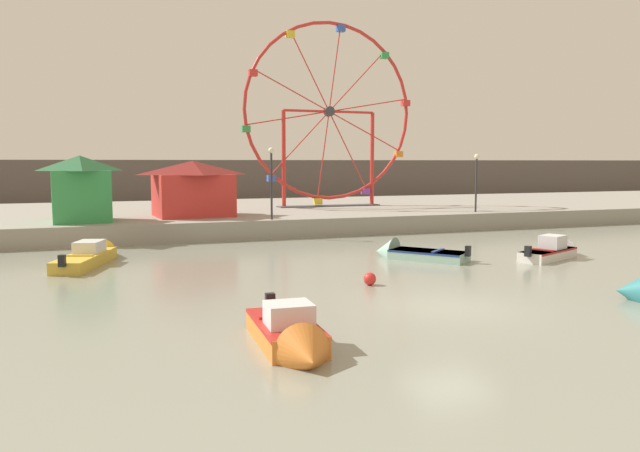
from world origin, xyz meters
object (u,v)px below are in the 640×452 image
Objects in this scene: promenade_lamp_near at (271,173)px; mooring_buoy_orange at (370,279)px; promenade_lamp_far at (476,174)px; carnival_booth_green_kiosk at (81,187)px; motorboat_mustard_yellow at (93,255)px; carnival_booth_red_striped at (193,188)px; motorboat_orange_hull at (292,336)px; ferris_wheel_red_frame at (329,115)px; motorboat_white_red_stripe at (555,251)px; motorboat_seafoam at (411,253)px.

mooring_buoy_orange is (-0.37, -13.88, -3.40)m from promenade_lamp_near.
promenade_lamp_near is at bearing -177.56° from promenade_lamp_far.
promenade_lamp_near is (9.83, -2.27, 0.76)m from carnival_booth_green_kiosk.
mooring_buoy_orange is (8.93, -8.44, -0.09)m from motorboat_mustard_yellow.
motorboat_orange_hull is at bearing -97.75° from carnival_booth_red_striped.
motorboat_mustard_yellow is 0.46× the size of ferris_wheel_red_frame.
motorboat_orange_hull is 27.99m from promenade_lamp_far.
promenade_lamp_near reaches higher than mooring_buoy_orange.
motorboat_white_red_stripe is at bearing -107.46° from promenade_lamp_far.
motorboat_seafoam is at bearing -135.31° from promenade_lamp_far.
motorboat_seafoam is at bearing 144.40° from motorboat_orange_hull.
carnival_booth_green_kiosk is 18.90m from mooring_buoy_orange.
promenade_lamp_near reaches higher than motorboat_white_red_stripe.
promenade_lamp_far reaches higher than motorboat_mustard_yellow.
motorboat_seafoam is 10.39m from promenade_lamp_near.
motorboat_orange_hull is at bearing -173.44° from motorboat_white_red_stripe.
motorboat_mustard_yellow is at bearing -165.24° from promenade_lamp_far.
carnival_booth_green_kiosk is 23.41m from promenade_lamp_far.
carnival_booth_red_striped is (-13.61, 14.58, 2.41)m from motorboat_white_red_stripe.
ferris_wheel_red_frame reaches higher than motorboat_white_red_stripe.
carnival_booth_red_striped is at bearing -13.22° from motorboat_mustard_yellow.
carnival_booth_red_striped is 17.53m from promenade_lamp_far.
mooring_buoy_orange is at bearing -114.95° from motorboat_mustard_yellow.
motorboat_white_red_stripe is at bearing -80.53° from ferris_wheel_red_frame.
ferris_wheel_red_frame is (2.84, 17.62, 7.31)m from motorboat_seafoam.
motorboat_seafoam is (13.06, -3.64, -0.09)m from motorboat_mustard_yellow.
promenade_lamp_far reaches higher than mooring_buoy_orange.
promenade_lamp_near is at bearing -41.24° from motorboat_mustard_yellow.
motorboat_mustard_yellow is 23.80m from promenade_lamp_far.
carnival_booth_red_striped reaches higher than mooring_buoy_orange.
motorboat_mustard_yellow is 8.13m from carnival_booth_green_kiosk.
promenade_lamp_near is (-6.60, -8.55, -3.91)m from ferris_wheel_red_frame.
carnival_booth_green_kiosk is 0.96× the size of promenade_lamp_near.
motorboat_seafoam is 14.91m from carnival_booth_red_striped.
mooring_buoy_orange is at bearing 145.92° from motorboat_orange_hull.
ferris_wheel_red_frame is (15.90, 13.98, 7.22)m from motorboat_mustard_yellow.
motorboat_orange_hull is 15.25m from motorboat_mustard_yellow.
carnival_booth_red_striped is (-7.51, 12.64, 2.50)m from motorboat_seafoam.
ferris_wheel_red_frame is at bearing 21.25° from carnival_booth_red_striped.
carnival_booth_red_striped is 1.35× the size of promenade_lamp_far.
promenade_lamp_near is at bearing 168.96° from motorboat_orange_hull.
motorboat_seafoam is at bearing -63.75° from carnival_booth_red_striped.
motorboat_seafoam is at bearing 137.66° from motorboat_white_red_stripe.
motorboat_white_red_stripe is 6.41m from motorboat_seafoam.
ferris_wheel_red_frame reaches higher than mooring_buoy_orange.
carnival_booth_red_striped is 1.30× the size of carnival_booth_green_kiosk.
mooring_buoy_orange is at bearing -107.27° from ferris_wheel_red_frame.
promenade_lamp_far is (6.91, -7.97, -4.07)m from ferris_wheel_red_frame.
motorboat_mustard_yellow is at bearing -138.67° from ferris_wheel_red_frame.
motorboat_mustard_yellow is at bearing -160.83° from motorboat_orange_hull.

